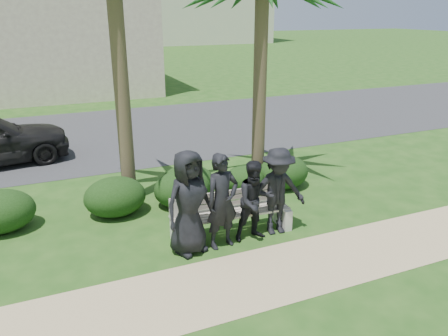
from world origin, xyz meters
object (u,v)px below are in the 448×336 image
(man_a, at_px, (189,203))
(man_d, at_px, (278,192))
(man_c, at_px, (255,201))
(park_bench, at_px, (231,217))
(man_b, at_px, (222,201))

(man_a, bearing_deg, man_d, -17.15)
(man_c, distance_m, man_d, 0.51)
(park_bench, relative_size, man_a, 1.24)
(park_bench, bearing_deg, man_a, -160.05)
(man_a, bearing_deg, man_c, -19.38)
(man_b, bearing_deg, man_d, -7.46)
(man_a, height_order, man_c, man_a)
(man_a, xyz_separation_m, man_b, (0.61, -0.05, -0.06))
(man_a, relative_size, man_c, 1.22)
(man_a, distance_m, man_b, 0.61)
(man_a, distance_m, man_c, 1.27)
(man_c, bearing_deg, park_bench, 136.28)
(man_b, xyz_separation_m, man_d, (1.15, 0.06, -0.03))
(man_a, height_order, man_d, man_a)
(man_b, relative_size, man_c, 1.15)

